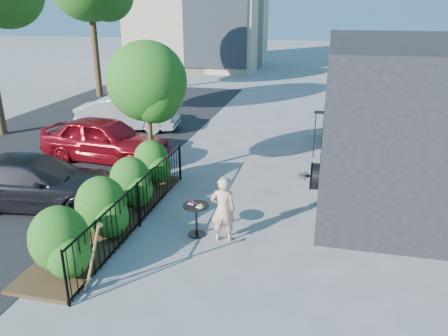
% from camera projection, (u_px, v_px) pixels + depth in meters
% --- Properties ---
extents(ground, '(120.00, 120.00, 0.00)m').
position_uv_depth(ground, '(202.00, 233.00, 9.90)').
color(ground, gray).
rests_on(ground, ground).
extents(shop_building, '(6.22, 9.00, 4.00)m').
position_uv_depth(shop_building, '(435.00, 114.00, 12.14)').
color(shop_building, black).
rests_on(shop_building, ground).
extents(fence, '(0.05, 6.05, 1.10)m').
position_uv_depth(fence, '(139.00, 204.00, 10.03)').
color(fence, black).
rests_on(fence, ground).
extents(planting_bed, '(1.30, 6.00, 0.08)m').
position_uv_depth(planting_bed, '(113.00, 221.00, 10.36)').
color(planting_bed, '#382616').
rests_on(planting_bed, ground).
extents(shrubs, '(1.10, 5.60, 1.24)m').
position_uv_depth(shrubs, '(116.00, 194.00, 10.20)').
color(shrubs, '#1A4F12').
rests_on(shrubs, ground).
extents(patio_tree, '(2.20, 2.20, 3.94)m').
position_uv_depth(patio_tree, '(149.00, 87.00, 11.93)').
color(patio_tree, '#3F2B19').
rests_on(patio_tree, ground).
extents(street, '(9.00, 30.00, 0.01)m').
position_uv_depth(street, '(19.00, 165.00, 14.13)').
color(street, black).
rests_on(street, ground).
extents(cafe_table, '(0.58, 0.58, 0.78)m').
position_uv_depth(cafe_table, '(196.00, 214.00, 9.65)').
color(cafe_table, black).
rests_on(cafe_table, ground).
extents(woman, '(0.59, 0.44, 1.48)m').
position_uv_depth(woman, '(223.00, 209.00, 9.35)').
color(woman, '#DBA78D').
rests_on(woman, ground).
extents(shovel, '(0.49, 0.19, 1.45)m').
position_uv_depth(shovel, '(92.00, 262.00, 7.62)').
color(shovel, brown).
rests_on(shovel, ground).
extents(car_red, '(4.44, 2.15, 1.46)m').
position_uv_depth(car_red, '(105.00, 139.00, 14.30)').
color(car_red, maroon).
rests_on(car_red, ground).
extents(car_silver, '(4.26, 1.96, 1.35)m').
position_uv_depth(car_silver, '(128.00, 114.00, 17.94)').
color(car_silver, '#A7A6AB').
rests_on(car_silver, ground).
extents(car_darkgrey, '(4.70, 2.54, 1.29)m').
position_uv_depth(car_darkgrey, '(35.00, 182.00, 11.07)').
color(car_darkgrey, black).
rests_on(car_darkgrey, ground).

